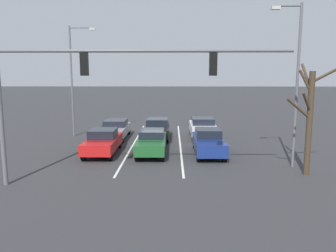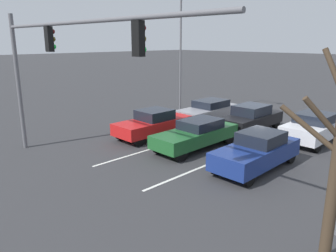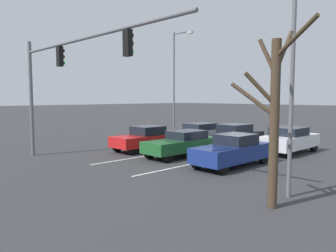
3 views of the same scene
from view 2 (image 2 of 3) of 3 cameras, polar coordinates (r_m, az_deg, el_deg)
name	(u,v)px [view 2 (image 2 of 3)]	position (r m, az deg, el deg)	size (l,w,h in m)	color
ground_plane	(254,130)	(20.34, 14.69, -0.66)	(240.00, 240.00, 0.00)	#333335
lane_stripe_left_divider	(260,143)	(17.83, 15.78, -2.88)	(0.12, 16.12, 0.01)	silver
lane_stripe_center_divider	(211,131)	(19.58, 7.43, -0.87)	(0.12, 16.12, 0.01)	silver
car_red_rightlane_front	(153,123)	(18.14, -2.55, 0.48)	(1.79, 4.48, 1.52)	red
car_navy_leftlane_front	(257,151)	(14.13, 15.23, -4.22)	(1.72, 4.45, 1.54)	navy
car_darkgreen_midlane_front	(196,134)	(16.22, 4.98, -1.35)	(1.70, 4.79, 1.43)	#1E5928
car_gray_rightlane_second	(209,110)	(21.81, 7.15, 2.74)	(1.82, 4.73, 1.41)	gray
car_black_midlane_second	(251,118)	(19.89, 14.23, 1.39)	(1.78, 4.48, 1.55)	black
car_white_leftlane_second	(314,127)	(18.86, 24.15, -0.16)	(1.89, 4.42, 1.55)	silver
traffic_signal_gantry	(53,55)	(13.62, -19.36, 11.62)	(12.47, 0.37, 6.40)	slate
street_lamp_right_shoulder	(183,45)	(24.17, 2.59, 13.98)	(2.08, 0.24, 8.55)	slate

